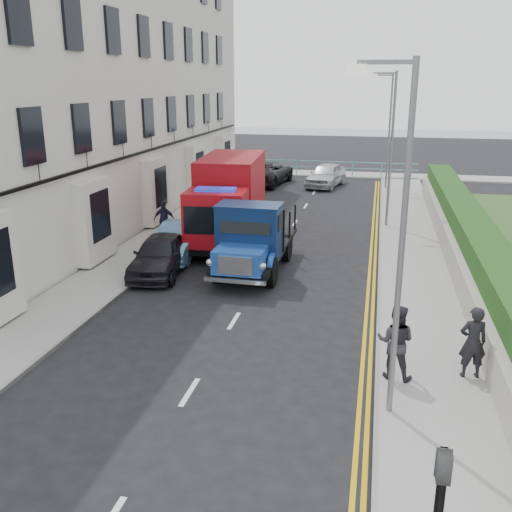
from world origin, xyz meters
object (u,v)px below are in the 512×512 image
at_px(bedford_lorry, 251,244).
at_px(red_lorry, 229,198).
at_px(pedestrian_east_near, 473,342).
at_px(lamp_mid, 389,141).
at_px(lamp_far, 388,125).
at_px(lamp_near, 397,227).
at_px(parked_car_front, 160,255).

xyz_separation_m(bedford_lorry, red_lorry, (-1.86, 4.16, 0.71)).
bearing_deg(pedestrian_east_near, bedford_lorry, -53.82).
bearing_deg(red_lorry, bedford_lorry, -70.57).
height_order(lamp_mid, pedestrian_east_near, lamp_mid).
bearing_deg(bedford_lorry, lamp_far, 76.49).
bearing_deg(lamp_near, parked_car_front, 135.73).
bearing_deg(red_lorry, lamp_mid, 26.33).
xyz_separation_m(lamp_mid, red_lorry, (-6.44, -3.88, -2.11)).
relative_size(bedford_lorry, pedestrian_east_near, 3.21).
relative_size(red_lorry, parked_car_front, 1.71).
height_order(lamp_mid, parked_car_front, lamp_mid).
distance_m(lamp_near, parked_car_front, 11.35).
bearing_deg(bedford_lorry, lamp_near, -59.38).
height_order(bedford_lorry, pedestrian_east_near, bedford_lorry).
bearing_deg(lamp_far, red_lorry, -114.89).
distance_m(lamp_far, bedford_lorry, 18.82).
bearing_deg(lamp_mid, parked_car_front, -132.73).
bearing_deg(pedestrian_east_near, red_lorry, -61.37).
xyz_separation_m(red_lorry, parked_car_front, (-1.34, -4.54, -1.20)).
bearing_deg(lamp_near, lamp_far, 90.00).
bearing_deg(parked_car_front, red_lorry, 67.57).
xyz_separation_m(lamp_far, red_lorry, (-6.44, -13.88, -2.11)).
bearing_deg(parked_car_front, pedestrian_east_near, -36.71).
bearing_deg(lamp_near, bedford_lorry, 119.89).
height_order(lamp_near, parked_car_front, lamp_near).
height_order(lamp_mid, red_lorry, lamp_mid).
xyz_separation_m(bedford_lorry, parked_car_front, (-3.20, -0.38, -0.49)).
bearing_deg(pedestrian_east_near, lamp_mid, -92.74).
relative_size(lamp_near, lamp_far, 1.00).
distance_m(bedford_lorry, pedestrian_east_near, 8.94).
relative_size(lamp_mid, bedford_lorry, 1.28).
xyz_separation_m(lamp_near, parked_car_front, (-7.78, 7.58, -3.31)).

